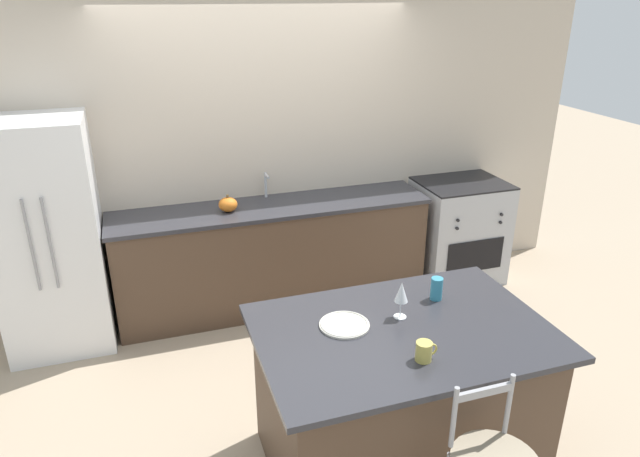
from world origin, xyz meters
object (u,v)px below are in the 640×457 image
object	(u,v)px
dinner_plate	(344,324)
coffee_mug	(424,351)
pumpkin_decoration	(228,204)
oven_range	(458,230)
wine_glass	(401,293)
tumbler_cup	(437,289)
refrigerator	(48,238)

from	to	relation	value
dinner_plate	coffee_mug	world-z (taller)	coffee_mug
dinner_plate	pumpkin_decoration	size ratio (longest dim) A/B	1.82
oven_range	wine_glass	xyz separation A→B (m)	(-1.53, -1.87, 0.58)
wine_glass	tumbler_cup	world-z (taller)	wine_glass
wine_glass	pumpkin_decoration	size ratio (longest dim) A/B	1.43
coffee_mug	tumbler_cup	world-z (taller)	tumbler_cup
dinner_plate	pumpkin_decoration	bearing A→B (deg)	99.42
wine_glass	pumpkin_decoration	bearing A→B (deg)	108.73
oven_range	wine_glass	size ratio (longest dim) A/B	4.48
refrigerator	oven_range	xyz separation A→B (m)	(3.52, 0.01, -0.41)
wine_glass	oven_range	bearing A→B (deg)	50.79
dinner_plate	refrigerator	bearing A→B (deg)	131.97
refrigerator	tumbler_cup	xyz separation A→B (m)	(2.28, -1.74, 0.09)
refrigerator	dinner_plate	distance (m)	2.49
dinner_plate	coffee_mug	distance (m)	0.49
dinner_plate	coffee_mug	bearing A→B (deg)	-57.31
refrigerator	wine_glass	size ratio (longest dim) A/B	8.27
dinner_plate	wine_glass	xyz separation A→B (m)	(0.33, -0.01, 0.14)
refrigerator	dinner_plate	size ratio (longest dim) A/B	6.49
refrigerator	tumbler_cup	bearing A→B (deg)	-37.41
oven_range	wine_glass	bearing A→B (deg)	-129.21
tumbler_cup	pumpkin_decoration	size ratio (longest dim) A/B	0.90
coffee_mug	oven_range	bearing A→B (deg)	55.00
oven_range	dinner_plate	size ratio (longest dim) A/B	3.51
refrigerator	tumbler_cup	world-z (taller)	refrigerator
dinner_plate	coffee_mug	xyz separation A→B (m)	(0.26, -0.41, 0.04)
coffee_mug	tumbler_cup	size ratio (longest dim) A/B	0.84
oven_range	tumbler_cup	distance (m)	2.20
wine_glass	coffee_mug	distance (m)	0.42
oven_range	dinner_plate	world-z (taller)	oven_range
coffee_mug	pumpkin_decoration	world-z (taller)	pumpkin_decoration
coffee_mug	dinner_plate	bearing A→B (deg)	122.69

